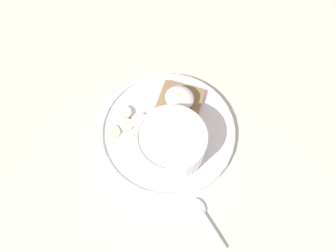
# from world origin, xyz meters

# --- Properties ---
(ground_plane) EXTENTS (1.20, 1.20, 0.02)m
(ground_plane) POSITION_xyz_m (0.00, 0.00, 0.01)
(ground_plane) COLOR beige
(ground_plane) RESTS_ON ground
(plate) EXTENTS (0.29, 0.29, 0.02)m
(plate) POSITION_xyz_m (0.00, 0.00, 0.03)
(plate) COLOR white
(plate) RESTS_ON ground_plane
(oatmeal_bowl) EXTENTS (0.14, 0.14, 0.07)m
(oatmeal_bowl) POSITION_xyz_m (0.02, -0.04, 0.06)
(oatmeal_bowl) COLOR white
(oatmeal_bowl) RESTS_ON plate
(toast_slice) EXTENTS (0.10, 0.10, 0.01)m
(toast_slice) POSITION_xyz_m (-0.00, 0.07, 0.04)
(toast_slice) COLOR olive
(toast_slice) RESTS_ON plate
(poached_egg) EXTENTS (0.06, 0.06, 0.04)m
(poached_egg) POSITION_xyz_m (-0.00, 0.07, 0.06)
(poached_egg) COLOR white
(poached_egg) RESTS_ON toast_slice
(banana_slice_front) EXTENTS (0.04, 0.04, 0.01)m
(banana_slice_front) POSITION_xyz_m (-0.09, -0.02, 0.04)
(banana_slice_front) COLOR beige
(banana_slice_front) RESTS_ON plate
(banana_slice_left) EXTENTS (0.03, 0.03, 0.01)m
(banana_slice_left) POSITION_xyz_m (-0.06, -0.06, 0.03)
(banana_slice_left) COLOR #F1EDBA
(banana_slice_left) RESTS_ON plate
(banana_slice_back) EXTENTS (0.04, 0.04, 0.01)m
(banana_slice_back) POSITION_xyz_m (-0.10, 0.00, 0.04)
(banana_slice_back) COLOR beige
(banana_slice_back) RESTS_ON plate
(banana_slice_right) EXTENTS (0.03, 0.03, 0.01)m
(banana_slice_right) POSITION_xyz_m (-0.10, -0.05, 0.04)
(banana_slice_right) COLOR beige
(banana_slice_right) RESTS_ON plate
(banana_slice_inner) EXTENTS (0.05, 0.05, 0.02)m
(banana_slice_inner) POSITION_xyz_m (-0.06, -0.01, 0.04)
(banana_slice_inner) COLOR #F2E9BA
(banana_slice_inner) RESTS_ON plate
(spoon) EXTENTS (0.10, 0.08, 0.01)m
(spoon) POSITION_xyz_m (0.13, -0.14, 0.02)
(spoon) COLOR silver
(spoon) RESTS_ON ground_plane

